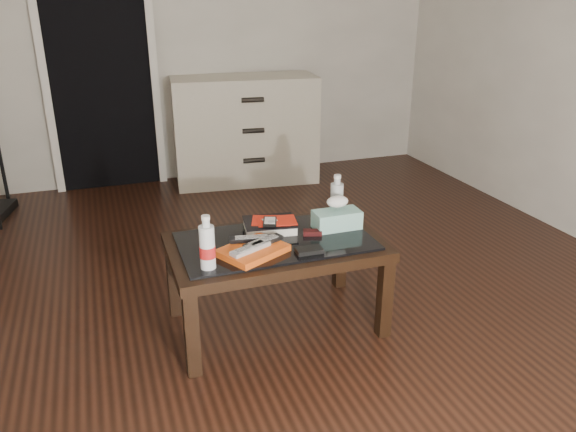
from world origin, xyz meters
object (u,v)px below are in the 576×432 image
object	(u,v)px
water_bottle_left	(207,242)
dresser	(245,130)
water_bottle_right	(337,197)
coffee_table	(275,252)
tissue_box	(337,219)
textbook	(270,226)

from	to	relation	value
water_bottle_left	dresser	bearing A→B (deg)	71.43
dresser	water_bottle_right	world-z (taller)	dresser
coffee_table	water_bottle_left	world-z (taller)	water_bottle_left
water_bottle_right	tissue_box	bearing A→B (deg)	-112.64
coffee_table	water_bottle_right	bearing A→B (deg)	21.57
dresser	textbook	xyz separation A→B (m)	(-0.46, -2.17, 0.03)
water_bottle_right	tissue_box	xyz separation A→B (m)	(-0.05, -0.11, -0.07)
coffee_table	textbook	world-z (taller)	textbook
textbook	tissue_box	world-z (taller)	tissue_box
water_bottle_left	water_bottle_right	xyz separation A→B (m)	(0.74, 0.33, 0.00)
water_bottle_left	water_bottle_right	distance (m)	0.81
water_bottle_right	dresser	bearing A→B (deg)	87.50
water_bottle_left	textbook	bearing A→B (deg)	39.32
water_bottle_right	water_bottle_left	bearing A→B (deg)	-156.00
water_bottle_right	tissue_box	size ratio (longest dim) A/B	1.03
textbook	water_bottle_right	size ratio (longest dim) A/B	1.05
coffee_table	water_bottle_right	xyz separation A→B (m)	(0.38, 0.15, 0.18)
water_bottle_left	water_bottle_right	world-z (taller)	same
textbook	coffee_table	bearing A→B (deg)	-86.86
dresser	textbook	bearing A→B (deg)	-95.76
textbook	water_bottle_left	world-z (taller)	water_bottle_left
water_bottle_right	tissue_box	world-z (taller)	water_bottle_right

